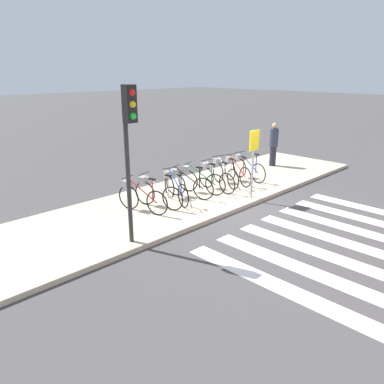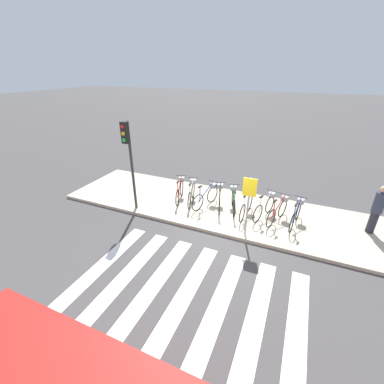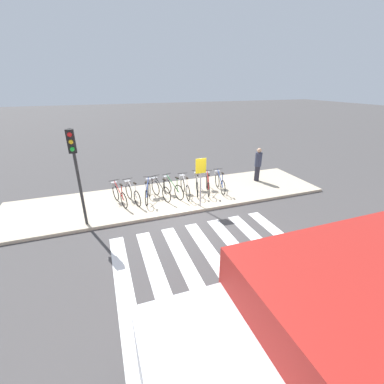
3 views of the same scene
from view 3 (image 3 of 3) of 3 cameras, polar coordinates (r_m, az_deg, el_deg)
The scene contains 16 objects.
ground_plane at distance 10.37m, azimuth -1.84°, elevation -5.11°, with size 120.00×120.00×0.00m, color #423F3F.
sidewalk at distance 11.86m, azimuth -4.50°, elevation -1.04°, with size 14.23×3.52×0.12m.
road_crosswalk at distance 6.85m, azimuth 11.91°, elevation -23.22°, with size 5.85×8.00×0.01m.
parked_bicycle_0 at distance 11.31m, azimuth -15.99°, elevation -0.37°, with size 0.59×1.60×1.02m.
parked_bicycle_1 at distance 11.33m, azimuth -13.22°, elevation -0.03°, with size 0.57×1.61×1.02m.
parked_bicycle_2 at distance 11.37m, azimuth -9.76°, elevation 0.35°, with size 0.64×1.59×1.02m.
parked_bicycle_3 at distance 11.50m, azimuth -7.19°, elevation 0.79°, with size 0.62×1.59×1.02m.
parked_bicycle_4 at distance 11.65m, azimuth -4.55°, elevation 1.20°, with size 0.65×1.58×1.02m.
parked_bicycle_5 at distance 11.67m, azimuth -1.64°, elevation 1.30°, with size 0.46×1.65×1.02m.
parked_bicycle_6 at distance 12.01m, azimuth 1.11°, elevation 1.96°, with size 0.65×1.58×1.02m.
parked_bicycle_7 at distance 12.07m, azimuth 3.49°, elevation 2.04°, with size 0.65×1.58×1.02m.
parked_bicycle_8 at distance 12.31m, azimuth 6.14°, elevation 2.37°, with size 0.46×1.64×1.02m.
truck at distance 4.82m, azimuth 28.42°, elevation -25.77°, with size 5.13×2.24×2.58m.
pedestrian at distance 13.75m, azimuth 14.45°, elevation 6.09°, with size 0.34×0.34×1.74m.
traffic_light at distance 9.27m, azimuth -24.63°, elevation 6.69°, with size 0.24×0.40×3.46m.
sign_post at distance 10.26m, azimuth 1.95°, elevation 3.94°, with size 0.44×0.07×2.07m.
Camera 3 is at (-2.78, -8.70, 4.92)m, focal length 24.00 mm.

